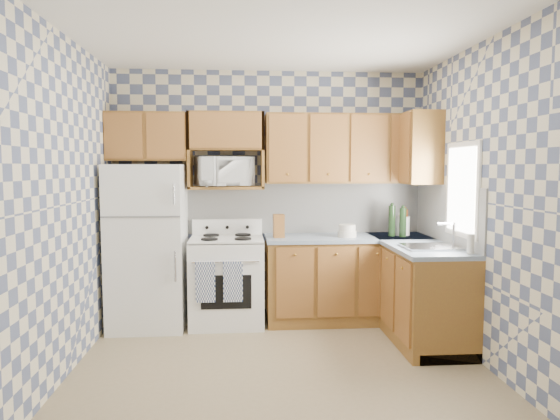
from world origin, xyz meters
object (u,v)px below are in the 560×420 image
object	(u,v)px
microwave	(224,172)
electric_kettle	(402,226)
refrigerator	(148,246)
stove_body	(227,282)

from	to	relation	value
microwave	electric_kettle	world-z (taller)	microwave
microwave	electric_kettle	bearing A→B (deg)	-21.24
refrigerator	electric_kettle	xyz separation A→B (m)	(2.69, 0.06, 0.18)
microwave	electric_kettle	size ratio (longest dim) A/B	2.79
stove_body	microwave	size ratio (longest dim) A/B	1.58
refrigerator	microwave	size ratio (longest dim) A/B	2.95
refrigerator	electric_kettle	size ratio (longest dim) A/B	8.23
stove_body	electric_kettle	xyz separation A→B (m)	(1.89, 0.04, 0.57)
microwave	refrigerator	bearing A→B (deg)	176.43
refrigerator	stove_body	xyz separation A→B (m)	(0.80, 0.03, -0.39)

